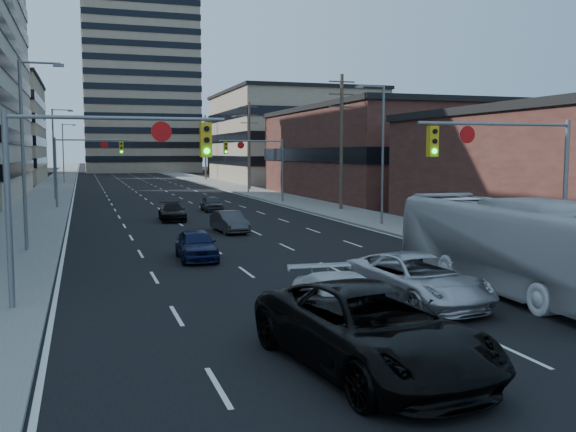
% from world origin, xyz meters
% --- Properties ---
extents(ground, '(400.00, 400.00, 0.00)m').
position_xyz_m(ground, '(0.00, 0.00, 0.00)').
color(ground, black).
rests_on(ground, ground).
extents(road_surface, '(18.00, 300.00, 0.02)m').
position_xyz_m(road_surface, '(0.00, 130.00, 0.01)').
color(road_surface, black).
rests_on(road_surface, ground).
extents(sidewalk_left, '(5.00, 300.00, 0.15)m').
position_xyz_m(sidewalk_left, '(-11.50, 130.00, 0.07)').
color(sidewalk_left, slate).
rests_on(sidewalk_left, ground).
extents(sidewalk_right, '(5.00, 300.00, 0.15)m').
position_xyz_m(sidewalk_right, '(11.50, 130.00, 0.07)').
color(sidewalk_right, slate).
rests_on(sidewalk_right, ground).
extents(storefront_right_mid, '(20.00, 30.00, 9.00)m').
position_xyz_m(storefront_right_mid, '(24.00, 50.00, 4.50)').
color(storefront_right_mid, '#472119').
rests_on(storefront_right_mid, ground).
extents(office_right_far, '(22.00, 28.00, 14.00)m').
position_xyz_m(office_right_far, '(25.00, 88.00, 7.00)').
color(office_right_far, gray).
rests_on(office_right_far, ground).
extents(apartment_tower, '(26.00, 26.00, 58.00)m').
position_xyz_m(apartment_tower, '(6.00, 150.00, 29.00)').
color(apartment_tower, gray).
rests_on(apartment_tower, ground).
extents(bg_block_right, '(22.00, 22.00, 12.00)m').
position_xyz_m(bg_block_right, '(32.00, 130.00, 6.00)').
color(bg_block_right, gray).
rests_on(bg_block_right, ground).
extents(signal_near_left, '(6.59, 0.33, 6.00)m').
position_xyz_m(signal_near_left, '(-7.45, 8.00, 4.33)').
color(signal_near_left, slate).
rests_on(signal_near_left, ground).
extents(signal_near_right, '(6.59, 0.33, 6.00)m').
position_xyz_m(signal_near_right, '(7.45, 8.00, 4.33)').
color(signal_near_right, slate).
rests_on(signal_near_right, ground).
extents(signal_far_left, '(6.09, 0.33, 6.00)m').
position_xyz_m(signal_far_left, '(-7.68, 45.00, 4.30)').
color(signal_far_left, slate).
rests_on(signal_far_left, ground).
extents(signal_far_right, '(6.09, 0.33, 6.00)m').
position_xyz_m(signal_far_right, '(7.68, 45.00, 4.30)').
color(signal_far_right, slate).
rests_on(signal_far_right, ground).
extents(utility_pole_block, '(2.20, 0.28, 11.00)m').
position_xyz_m(utility_pole_block, '(12.20, 36.00, 5.78)').
color(utility_pole_block, '#4C3D2D').
rests_on(utility_pole_block, ground).
extents(utility_pole_midblock, '(2.20, 0.28, 11.00)m').
position_xyz_m(utility_pole_midblock, '(12.20, 66.00, 5.78)').
color(utility_pole_midblock, '#4C3D2D').
rests_on(utility_pole_midblock, ground).
extents(utility_pole_distant, '(2.20, 0.28, 11.00)m').
position_xyz_m(utility_pole_distant, '(12.20, 96.00, 5.78)').
color(utility_pole_distant, '#4C3D2D').
rests_on(utility_pole_distant, ground).
extents(streetlight_left_near, '(2.03, 0.22, 9.00)m').
position_xyz_m(streetlight_left_near, '(-10.34, 20.00, 5.05)').
color(streetlight_left_near, slate).
rests_on(streetlight_left_near, ground).
extents(streetlight_left_mid, '(2.03, 0.22, 9.00)m').
position_xyz_m(streetlight_left_mid, '(-10.34, 55.00, 5.05)').
color(streetlight_left_mid, slate).
rests_on(streetlight_left_mid, ground).
extents(streetlight_left_far, '(2.03, 0.22, 9.00)m').
position_xyz_m(streetlight_left_far, '(-10.34, 90.00, 5.05)').
color(streetlight_left_far, slate).
rests_on(streetlight_left_far, ground).
extents(streetlight_right_near, '(2.03, 0.22, 9.00)m').
position_xyz_m(streetlight_right_near, '(10.34, 25.00, 5.05)').
color(streetlight_right_near, slate).
rests_on(streetlight_right_near, ground).
extents(streetlight_right_far, '(2.03, 0.22, 9.00)m').
position_xyz_m(streetlight_right_far, '(10.34, 60.00, 5.05)').
color(streetlight_right_far, slate).
rests_on(streetlight_right_far, ground).
extents(black_pickup, '(3.94, 7.01, 1.85)m').
position_xyz_m(black_pickup, '(-2.02, 0.01, 0.93)').
color(black_pickup, black).
rests_on(black_pickup, ground).
extents(white_van, '(2.66, 5.57, 1.57)m').
position_xyz_m(white_van, '(-1.60, 2.40, 0.78)').
color(white_van, silver).
rests_on(white_van, ground).
extents(silver_suv, '(3.26, 5.90, 1.56)m').
position_xyz_m(silver_suv, '(2.00, 5.22, 0.78)').
color(silver_suv, '#B9B9BE').
rests_on(silver_suv, ground).
extents(transit_bus, '(3.09, 11.64, 3.22)m').
position_xyz_m(transit_bus, '(6.00, 5.78, 1.61)').
color(transit_bus, silver).
rests_on(transit_bus, ground).
extents(sedan_blue, '(1.75, 4.06, 1.37)m').
position_xyz_m(sedan_blue, '(-3.17, 15.63, 0.68)').
color(sedan_blue, '#0D1436').
rests_on(sedan_blue, ground).
extents(sedan_grey_center, '(1.70, 4.01, 1.29)m').
position_xyz_m(sedan_grey_center, '(0.36, 24.66, 0.64)').
color(sedan_grey_center, '#353437').
rests_on(sedan_grey_center, ground).
extents(sedan_black_far, '(1.93, 4.33, 1.23)m').
position_xyz_m(sedan_black_far, '(-2.00, 32.33, 0.62)').
color(sedan_black_far, black).
rests_on(sedan_black_far, ground).
extents(sedan_grey_right, '(1.50, 3.66, 1.24)m').
position_xyz_m(sedan_grey_right, '(2.00, 38.65, 0.62)').
color(sedan_grey_right, '#323235').
rests_on(sedan_grey_right, ground).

